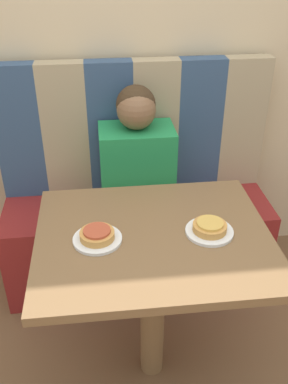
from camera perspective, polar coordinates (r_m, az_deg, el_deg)
ground_plane at (r=2.10m, az=1.03°, el=-22.16°), size 12.00×12.00×0.00m
wall_back at (r=2.17m, az=-1.89°, el=21.10°), size 7.00×0.05×2.60m
booth_seat at (r=2.35m, az=-0.85°, el=-6.50°), size 1.37×0.45×0.48m
booth_backrest at (r=2.21m, az=-1.45°, el=8.53°), size 1.37×0.09×0.69m
dining_table at (r=1.63m, az=1.24°, el=-8.80°), size 0.86×0.71×0.75m
person at (r=2.07m, az=-0.98°, el=5.19°), size 0.36×0.24×0.62m
plate_left at (r=1.54m, az=-6.23°, el=-6.28°), size 0.18×0.18×0.01m
plate_right at (r=1.58m, az=8.70°, el=-5.22°), size 0.18×0.18×0.01m
pizza_left at (r=1.52m, az=-6.27°, el=-5.61°), size 0.12×0.12×0.04m
pizza_right at (r=1.57m, az=8.76°, el=-4.57°), size 0.12×0.12×0.04m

